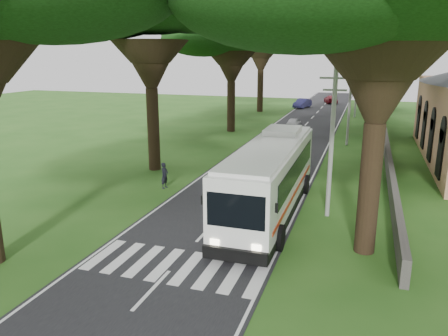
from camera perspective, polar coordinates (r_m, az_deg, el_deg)
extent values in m
plane|color=#224D16|center=(20.43, -4.15, -10.22)|extent=(140.00, 140.00, 0.00)
cube|color=black|center=(43.55, 8.41, 3.20)|extent=(8.00, 120.00, 0.04)
cube|color=silver|center=(18.78, -6.52, -12.63)|extent=(8.00, 3.00, 0.01)
cube|color=#383533|center=(41.90, 20.41, 2.80)|extent=(0.35, 50.00, 1.20)
cylinder|color=gray|center=(23.60, 13.86, 3.05)|extent=(0.24, 0.24, 8.00)
cube|color=gray|center=(23.18, 14.38, 11.31)|extent=(1.60, 0.10, 0.10)
cube|color=gray|center=(23.21, 14.29, 9.83)|extent=(1.20, 0.10, 0.10)
cylinder|color=gray|center=(43.36, 16.09, 8.08)|extent=(0.24, 0.24, 8.00)
cube|color=gray|center=(43.13, 16.41, 12.56)|extent=(1.60, 0.10, 0.10)
cube|color=gray|center=(43.15, 16.36, 11.77)|extent=(1.20, 0.10, 0.10)
cylinder|color=gray|center=(63.27, 16.93, 9.95)|extent=(0.24, 0.24, 8.00)
cube|color=gray|center=(63.12, 17.17, 13.02)|extent=(1.60, 0.10, 0.10)
cube|color=gray|center=(63.13, 17.12, 12.48)|extent=(1.20, 0.10, 0.10)
cylinder|color=black|center=(33.26, -9.21, 4.97)|extent=(0.90, 0.90, 6.14)
cone|color=black|center=(32.80, -9.57, 13.56)|extent=(3.20, 3.20, 3.80)
cylinder|color=black|center=(49.66, 0.93, 8.00)|extent=(0.90, 0.90, 5.56)
cone|color=black|center=(49.33, 0.95, 13.41)|extent=(3.20, 3.20, 3.80)
ellipsoid|color=black|center=(49.39, 0.97, 17.93)|extent=(13.01, 13.01, 5.47)
cylinder|color=black|center=(67.17, 4.75, 9.98)|extent=(0.90, 0.90, 6.17)
cone|color=black|center=(66.94, 4.84, 14.23)|extent=(3.20, 3.20, 3.80)
ellipsoid|color=black|center=(67.07, 4.93, 18.20)|extent=(14.08, 14.08, 5.91)
cylinder|color=black|center=(19.92, 18.44, -2.69)|extent=(0.90, 0.90, 5.80)
cone|color=black|center=(19.11, 19.62, 11.19)|extent=(3.20, 3.20, 3.80)
cylinder|color=black|center=(37.52, 19.38, 5.32)|extent=(0.90, 0.90, 6.00)
cone|color=black|center=(37.10, 20.04, 12.79)|extent=(3.20, 3.20, 3.80)
ellipsoid|color=black|center=(37.28, 20.67, 19.59)|extent=(12.64, 12.64, 5.31)
cylinder|color=black|center=(55.40, 18.65, 7.91)|extent=(0.90, 0.90, 5.49)
cone|color=black|center=(55.10, 19.05, 12.70)|extent=(3.20, 3.20, 3.80)
ellipsoid|color=black|center=(55.15, 19.40, 16.64)|extent=(13.21, 13.21, 5.55)
cylinder|color=black|center=(73.32, 19.49, 9.45)|extent=(0.90, 0.90, 5.79)
cone|color=black|center=(73.10, 19.81, 13.19)|extent=(3.20, 3.20, 3.80)
ellipsoid|color=black|center=(73.17, 20.11, 16.44)|extent=(13.75, 13.75, 5.77)
cube|color=white|center=(23.78, 6.06, -1.13)|extent=(2.85, 13.33, 3.27)
cube|color=black|center=(23.97, 6.25, 0.16)|extent=(2.90, 10.89, 1.22)
cube|color=black|center=(24.26, 5.96, -4.73)|extent=(2.89, 13.37, 0.39)
cube|color=#AB260B|center=(23.99, 6.01, -2.85)|extent=(2.89, 12.00, 0.20)
cube|color=white|center=(23.37, 6.17, 2.89)|extent=(2.63, 12.67, 0.20)
cylinder|color=black|center=(20.57, -0.49, -8.14)|extent=(0.40, 1.22, 1.22)
cylinder|color=black|center=(19.94, 7.19, -9.03)|extent=(0.40, 1.22, 1.22)
cylinder|color=black|center=(28.44, 5.01, -1.64)|extent=(0.40, 1.22, 1.22)
cylinder|color=black|center=(27.99, 10.55, -2.11)|extent=(0.40, 1.22, 1.22)
imported|color=#A3A4A8|center=(52.68, 9.10, 5.85)|extent=(1.51, 3.52, 1.19)
imported|color=navy|center=(72.73, 10.19, 8.33)|extent=(2.59, 4.74, 1.48)
imported|color=maroon|center=(80.65, 13.79, 8.71)|extent=(2.97, 5.03, 1.37)
imported|color=black|center=(28.86, -7.77, -0.97)|extent=(0.48, 0.67, 1.72)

